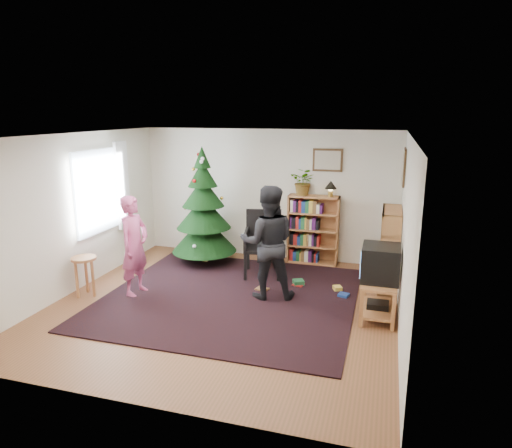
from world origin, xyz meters
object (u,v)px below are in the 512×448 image
(christmas_tree, at_px, (204,216))
(tv_stand, at_px, (378,295))
(crt_tv, at_px, (380,263))
(bookshelf_right, at_px, (390,248))
(picture_right, at_px, (404,167))
(picture_back, at_px, (328,160))
(stool, at_px, (84,266))
(armchair, at_px, (265,240))
(bookshelf_back, at_px, (313,229))
(person_by_chair, at_px, (268,243))
(person_standing, at_px, (134,246))
(potted_plant, at_px, (304,182))
(table_lamp, at_px, (331,186))

(christmas_tree, height_order, tv_stand, christmas_tree)
(christmas_tree, relative_size, crt_tv, 3.96)
(bookshelf_right, bearing_deg, picture_right, -26.51)
(picture_back, height_order, crt_tv, picture_back)
(christmas_tree, distance_m, stool, 2.37)
(picture_right, bearing_deg, armchair, -173.33)
(bookshelf_back, bearing_deg, person_by_chair, -101.87)
(bookshelf_back, xyz_separation_m, tv_stand, (1.28, -2.10, -0.34))
(bookshelf_back, relative_size, armchair, 1.14)
(picture_back, relative_size, crt_tv, 0.98)
(armchair, distance_m, person_by_chair, 1.09)
(crt_tv, distance_m, person_by_chair, 1.69)
(bookshelf_right, distance_m, person_by_chair, 2.06)
(picture_right, distance_m, crt_tv, 1.92)
(person_standing, bearing_deg, stool, 118.54)
(picture_right, distance_m, person_standing, 4.46)
(bookshelf_back, bearing_deg, crt_tv, -58.74)
(person_by_chair, bearing_deg, bookshelf_back, -117.35)
(tv_stand, bearing_deg, crt_tv, 180.00)
(picture_back, height_order, stool, picture_back)
(bookshelf_right, distance_m, armchair, 2.11)
(bookshelf_back, distance_m, potted_plant, 0.91)
(tv_stand, height_order, table_lamp, table_lamp)
(picture_right, xyz_separation_m, potted_plant, (-1.73, 0.59, -0.40))
(tv_stand, xyz_separation_m, armchair, (-1.99, 1.25, 0.30))
(tv_stand, distance_m, person_by_chair, 1.78)
(bookshelf_back, distance_m, table_lamp, 0.88)
(person_standing, bearing_deg, table_lamp, -43.32)
(armchair, relative_size, person_by_chair, 0.65)
(potted_plant, bearing_deg, picture_right, -18.79)
(potted_plant, distance_m, table_lamp, 0.50)
(picture_right, xyz_separation_m, armchair, (-2.25, -0.26, -1.33))
(bookshelf_right, bearing_deg, potted_plant, 61.71)
(bookshelf_back, bearing_deg, christmas_tree, -163.56)
(picture_back, xyz_separation_m, stool, (-3.35, -2.74, -1.46))
(person_standing, bearing_deg, crt_tv, -80.44)
(picture_back, bearing_deg, table_lamp, -55.96)
(bookshelf_right, relative_size, table_lamp, 4.46)
(christmas_tree, bearing_deg, picture_back, 18.20)
(picture_back, xyz_separation_m, bookshelf_back, (-0.21, -0.14, -1.29))
(person_standing, xyz_separation_m, potted_plant, (2.22, 2.31, 0.76))
(table_lamp, bearing_deg, person_by_chair, -110.37)
(bookshelf_back, distance_m, person_by_chair, 1.91)
(christmas_tree, height_order, armchair, christmas_tree)
(crt_tv, distance_m, armchair, 2.36)
(stool, xyz_separation_m, person_by_chair, (2.75, 0.74, 0.39))
(bookshelf_right, xyz_separation_m, table_lamp, (-1.10, 0.86, 0.83))
(person_by_chair, bearing_deg, christmas_tree, -54.38)
(bookshelf_back, height_order, stool, bookshelf_back)
(tv_stand, height_order, potted_plant, potted_plant)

